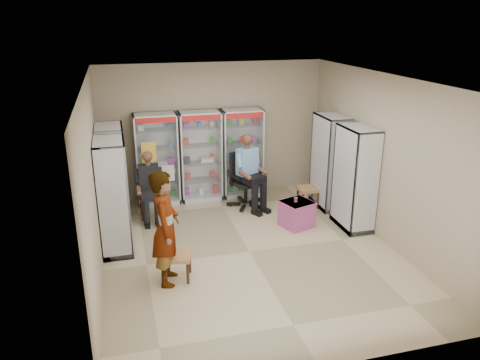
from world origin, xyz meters
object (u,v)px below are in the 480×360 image
object	(u,v)px
office_chair	(246,180)
standing_man	(166,228)
cabinet_left_near	(114,197)
woven_stool_b	(178,266)
cabinet_right_far	(330,162)
cabinet_right_near	(355,178)
cabinet_back_right	(242,153)
cabinet_back_mid	(200,156)
cabinet_left_far	(113,177)
wooden_chair	(150,195)
woven_stool_a	(308,197)
cabinet_back_left	(157,160)
pink_trunk	(297,214)
seated_shopkeeper	(246,173)

from	to	relation	value
office_chair	standing_man	bearing A→B (deg)	-151.56
cabinet_left_near	woven_stool_b	size ratio (longest dim) A/B	4.69
cabinet_right_far	cabinet_right_near	distance (m)	1.10
cabinet_back_right	cabinet_back_mid	bearing A→B (deg)	180.00
cabinet_back_mid	cabinet_left_far	world-z (taller)	same
cabinet_left_far	wooden_chair	size ratio (longest dim) A/B	2.13
cabinet_right_far	woven_stool_b	xyz separation A→B (m)	(-3.56, -2.15, -0.79)
cabinet_left_far	wooden_chair	distance (m)	0.89
cabinet_back_mid	office_chair	xyz separation A→B (m)	(0.85, -0.68, -0.40)
cabinet_back_right	woven_stool_a	world-z (taller)	cabinet_back_right
cabinet_back_left	cabinet_back_right	bearing A→B (deg)	0.00
cabinet_right_far	pink_trunk	distance (m)	1.52
cabinet_back_left	wooden_chair	world-z (taller)	cabinet_back_left
wooden_chair	woven_stool_a	distance (m)	3.38
office_chair	cabinet_right_near	bearing A→B (deg)	-66.45
cabinet_back_mid	standing_man	distance (m)	3.51
cabinet_back_left	cabinet_back_mid	size ratio (longest dim) A/B	1.00
pink_trunk	cabinet_left_near	bearing A→B (deg)	-178.56
standing_man	wooden_chair	bearing A→B (deg)	12.82
wooden_chair	seated_shopkeeper	size ratio (longest dim) A/B	0.61
woven_stool_a	seated_shopkeeper	bearing A→B (deg)	166.86
cabinet_left_far	woven_stool_b	distance (m)	2.63
cabinet_back_right	cabinet_left_near	world-z (taller)	same
pink_trunk	woven_stool_a	distance (m)	1.10
office_chair	woven_stool_a	distance (m)	1.40
cabinet_back_right	seated_shopkeeper	bearing A→B (deg)	-97.62
cabinet_back_right	wooden_chair	size ratio (longest dim) A/B	2.13
pink_trunk	woven_stool_b	size ratio (longest dim) A/B	1.26
cabinet_right_far	standing_man	bearing A→B (deg)	120.50
standing_man	cabinet_back_right	bearing A→B (deg)	-20.65
cabinet_back_mid	woven_stool_b	size ratio (longest dim) A/B	4.69
cabinet_left_near	seated_shopkeeper	size ratio (longest dim) A/B	1.31
pink_trunk	woven_stool_a	size ratio (longest dim) A/B	1.26
cabinet_back_left	pink_trunk	distance (m)	3.24
woven_stool_a	woven_stool_b	size ratio (longest dim) A/B	1.00
cabinet_back_right	cabinet_right_far	bearing A→B (deg)	-34.73
cabinet_left_near	standing_man	world-z (taller)	cabinet_left_near
office_chair	cabinet_back_left	bearing A→B (deg)	134.84
cabinet_back_mid	wooden_chair	size ratio (longest dim) A/B	2.13
cabinet_back_left	cabinet_back_mid	world-z (taller)	same
cabinet_left_far	seated_shopkeeper	distance (m)	2.75
cabinet_left_far	woven_stool_a	distance (m)	4.11
cabinet_right_far	cabinet_left_far	distance (m)	4.46
cabinet_back_left	standing_man	xyz separation A→B (m)	(-0.19, -3.32, -0.09)
cabinet_back_mid	woven_stool_b	bearing A→B (deg)	-106.72
cabinet_right_far	cabinet_left_near	world-z (taller)	same
cabinet_back_mid	wooden_chair	xyz separation A→B (m)	(-1.20, -0.73, -0.53)
cabinet_back_mid	woven_stool_a	world-z (taller)	cabinet_back_mid
cabinet_back_left	cabinet_right_far	bearing A→B (deg)	-17.75
office_chair	seated_shopkeeper	distance (m)	0.17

